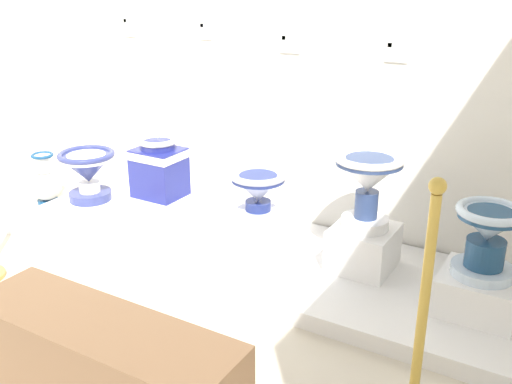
% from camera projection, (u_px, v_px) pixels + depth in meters
% --- Properties ---
extents(wall_back, '(4.31, 0.06, 3.02)m').
position_uv_depth(wall_back, '(301.00, 0.00, 3.55)').
color(wall_back, white).
rests_on(wall_back, ground_plane).
extents(display_platform, '(3.36, 1.02, 0.09)m').
position_uv_depth(display_platform, '(253.00, 254.00, 3.62)').
color(display_platform, white).
rests_on(display_platform, ground_plane).
extents(plinth_block_tall_cobalt, '(0.35, 0.37, 0.04)m').
position_uv_depth(plinth_block_tall_cobalt, '(91.00, 202.00, 4.24)').
color(plinth_block_tall_cobalt, white).
rests_on(plinth_block_tall_cobalt, display_platform).
extents(antique_toilet_tall_cobalt, '(0.40, 0.40, 0.36)m').
position_uv_depth(antique_toilet_tall_cobalt, '(88.00, 169.00, 4.15)').
color(antique_toilet_tall_cobalt, navy).
rests_on(antique_toilet_tall_cobalt, plinth_block_tall_cobalt).
extents(plinth_block_rightmost, '(0.33, 0.36, 0.21)m').
position_uv_depth(plinth_block_rightmost, '(162.00, 210.00, 3.89)').
color(plinth_block_rightmost, white).
rests_on(plinth_block_rightmost, display_platform).
extents(antique_toilet_rightmost, '(0.31, 0.27, 0.39)m').
position_uv_depth(antique_toilet_rightmost, '(159.00, 166.00, 3.78)').
color(antique_toilet_rightmost, navy).
rests_on(antique_toilet_rightmost, plinth_block_rightmost).
extents(plinth_block_pale_glazed, '(0.33, 0.39, 0.18)m').
position_uv_depth(plinth_block_pale_glazed, '(258.00, 230.00, 3.63)').
color(plinth_block_pale_glazed, white).
rests_on(plinth_block_pale_glazed, display_platform).
extents(antique_toilet_pale_glazed, '(0.34, 0.34, 0.29)m').
position_uv_depth(antique_toilet_pale_glazed, '(258.00, 189.00, 3.53)').
color(antique_toilet_pale_glazed, silver).
rests_on(antique_toilet_pale_glazed, plinth_block_pale_glazed).
extents(plinth_block_broad_patterned, '(0.34, 0.36, 0.25)m').
position_uv_depth(plinth_block_broad_patterned, '(363.00, 247.00, 3.32)').
color(plinth_block_broad_patterned, white).
rests_on(plinth_block_broad_patterned, display_platform).
extents(antique_toilet_broad_patterned, '(0.38, 0.38, 0.43)m').
position_uv_depth(antique_toilet_broad_patterned, '(368.00, 178.00, 3.17)').
color(antique_toilet_broad_patterned, white).
rests_on(antique_toilet_broad_patterned, plinth_block_broad_patterned).
extents(plinth_block_central_ornate, '(0.38, 0.37, 0.20)m').
position_uv_depth(plinth_block_central_ornate, '(479.00, 293.00, 2.90)').
color(plinth_block_central_ornate, white).
rests_on(plinth_block_central_ornate, display_platform).
extents(antique_toilet_central_ornate, '(0.32, 0.32, 0.36)m').
position_uv_depth(antique_toilet_central_ornate, '(488.00, 233.00, 2.79)').
color(antique_toilet_central_ornate, silver).
rests_on(antique_toilet_central_ornate, plinth_block_central_ornate).
extents(info_placard_first, '(0.12, 0.01, 0.14)m').
position_uv_depth(info_placard_first, '(129.00, 27.00, 4.24)').
color(info_placard_first, white).
extents(info_placard_second, '(0.09, 0.01, 0.11)m').
position_uv_depth(info_placard_second, '(206.00, 31.00, 3.92)').
color(info_placard_second, white).
extents(info_placard_third, '(0.14, 0.01, 0.11)m').
position_uv_depth(info_placard_third, '(290.00, 44.00, 3.63)').
color(info_placard_third, white).
extents(info_placard_fourth, '(0.13, 0.01, 0.12)m').
position_uv_depth(info_placard_fourth, '(396.00, 52.00, 3.31)').
color(info_placard_fourth, white).
extents(decorative_vase_corner, '(0.23, 0.23, 0.40)m').
position_uv_depth(decorative_vase_corner, '(46.00, 182.00, 4.47)').
color(decorative_vase_corner, navy).
rests_on(decorative_vase_corner, ground_plane).
extents(stanchion_post_near_right, '(0.25, 0.25, 1.02)m').
position_uv_depth(stanchion_post_near_right, '(418.00, 352.00, 2.26)').
color(stanchion_post_near_right, gold).
rests_on(stanchion_post_near_right, ground_plane).
extents(museum_bench, '(1.21, 0.36, 0.40)m').
position_uv_depth(museum_bench, '(104.00, 365.00, 2.36)').
color(museum_bench, brown).
rests_on(museum_bench, ground_plane).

